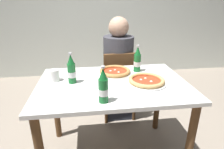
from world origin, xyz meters
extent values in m
cube|color=silver|center=(0.00, 2.20, 1.30)|extent=(7.00, 0.10, 2.60)
cube|color=silver|center=(0.00, 0.00, 0.73)|extent=(1.20, 0.80, 0.03)
cylinder|color=brown|center=(0.54, -0.34, 0.36)|extent=(0.06, 0.06, 0.72)
cylinder|color=brown|center=(-0.54, 0.34, 0.36)|extent=(0.06, 0.06, 0.72)
cylinder|color=brown|center=(0.54, 0.34, 0.36)|extent=(0.06, 0.06, 0.72)
cube|color=brown|center=(0.15, 0.68, 0.43)|extent=(0.42, 0.42, 0.04)
cube|color=brown|center=(0.16, 0.50, 0.65)|extent=(0.38, 0.05, 0.40)
cylinder|color=brown|center=(0.32, 0.86, 0.21)|extent=(0.04, 0.04, 0.41)
cylinder|color=brown|center=(-0.02, 0.84, 0.21)|extent=(0.04, 0.04, 0.41)
cylinder|color=brown|center=(0.33, 0.52, 0.21)|extent=(0.04, 0.04, 0.41)
cylinder|color=brown|center=(-0.01, 0.50, 0.21)|extent=(0.04, 0.04, 0.41)
cube|color=#2D3342|center=(0.15, 0.66, 0.23)|extent=(0.32, 0.28, 0.45)
cylinder|color=#3F3F47|center=(0.15, 0.66, 0.73)|extent=(0.34, 0.34, 0.55)
sphere|color=tan|center=(0.15, 0.66, 1.10)|extent=(0.22, 0.22, 0.22)
cylinder|color=white|center=(0.04, 0.19, 0.76)|extent=(0.30, 0.30, 0.01)
cylinder|color=#BC381E|center=(0.04, 0.19, 0.77)|extent=(0.21, 0.21, 0.01)
torus|color=#B78447|center=(0.04, 0.19, 0.78)|extent=(0.28, 0.28, 0.03)
sphere|color=silver|center=(0.01, 0.21, 0.77)|extent=(0.02, 0.02, 0.02)
sphere|color=silver|center=(0.07, 0.17, 0.77)|extent=(0.02, 0.02, 0.02)
sphere|color=silver|center=(0.05, 0.23, 0.77)|extent=(0.02, 0.02, 0.02)
cylinder|color=white|center=(0.26, -0.05, 0.76)|extent=(0.31, 0.31, 0.01)
cylinder|color=#BC381E|center=(0.26, -0.05, 0.77)|extent=(0.22, 0.22, 0.01)
torus|color=tan|center=(0.26, -0.05, 0.78)|extent=(0.29, 0.29, 0.03)
sphere|color=silver|center=(0.23, -0.02, 0.77)|extent=(0.02, 0.02, 0.02)
sphere|color=silver|center=(0.30, -0.07, 0.77)|extent=(0.02, 0.02, 0.02)
sphere|color=silver|center=(0.27, 0.00, 0.77)|extent=(0.02, 0.02, 0.02)
cylinder|color=#196B2D|center=(0.26, 0.23, 0.83)|extent=(0.06, 0.06, 0.16)
cone|color=#196B2D|center=(0.26, 0.23, 0.95)|extent=(0.05, 0.05, 0.07)
cylinder|color=#B7B7BC|center=(0.26, 0.23, 0.99)|extent=(0.03, 0.03, 0.01)
cylinder|color=white|center=(0.26, 0.23, 0.82)|extent=(0.07, 0.07, 0.04)
cylinder|color=#196B2D|center=(-0.10, -0.29, 0.83)|extent=(0.06, 0.06, 0.16)
cone|color=#196B2D|center=(-0.10, -0.29, 0.95)|extent=(0.05, 0.05, 0.07)
cylinder|color=#B7B7BC|center=(-0.10, -0.29, 0.99)|extent=(0.03, 0.03, 0.01)
cylinder|color=white|center=(-0.10, -0.29, 0.82)|extent=(0.07, 0.07, 0.04)
cylinder|color=#196B2D|center=(-0.32, 0.04, 0.83)|extent=(0.06, 0.06, 0.16)
cone|color=#196B2D|center=(-0.32, 0.04, 0.95)|extent=(0.05, 0.05, 0.07)
cylinder|color=#B7B7BC|center=(-0.32, 0.04, 0.99)|extent=(0.03, 0.03, 0.01)
cylinder|color=white|center=(-0.32, 0.04, 0.82)|extent=(0.07, 0.07, 0.04)
cube|color=white|center=(-0.31, 0.21, 0.75)|extent=(0.20, 0.20, 0.00)
cube|color=silver|center=(-0.29, 0.21, 0.76)|extent=(0.02, 0.19, 0.00)
cube|color=silver|center=(-0.33, 0.21, 0.76)|extent=(0.05, 0.17, 0.00)
cylinder|color=white|center=(-0.47, 0.10, 0.80)|extent=(0.07, 0.07, 0.09)
camera|label=1|loc=(-0.19, -1.37, 1.37)|focal=30.12mm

